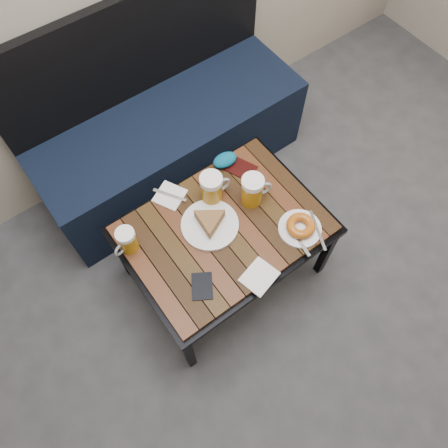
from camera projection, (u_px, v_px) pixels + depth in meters
ground at (395, 444)px, 1.86m from camera, size 4.00×4.00×0.00m
bench at (169, 136)px, 2.29m from camera, size 1.40×0.50×0.95m
cafe_table at (224, 232)px, 1.85m from camera, size 0.84×0.62×0.47m
beer_mug_left at (127, 241)px, 1.72m from camera, size 0.12×0.09×0.12m
beer_mug_centre at (212, 188)px, 1.81m from camera, size 0.14×0.10×0.15m
beer_mug_right at (253, 190)px, 1.81m from camera, size 0.14×0.11×0.15m
plate_pie at (210, 223)px, 1.79m from camera, size 0.24×0.24×0.07m
plate_bagel at (300, 227)px, 1.79m from camera, size 0.18×0.23×0.05m
napkin_left at (170, 196)px, 1.88m from camera, size 0.16×0.16×0.01m
napkin_right at (259, 277)px, 1.71m from camera, size 0.15×0.14×0.01m
passport_navy at (202, 286)px, 1.69m from camera, size 0.13×0.14×0.01m
passport_burgundy at (241, 168)px, 1.95m from camera, size 0.13×0.15×0.01m
knit_pouch at (225, 160)px, 1.94m from camera, size 0.12×0.08×0.05m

